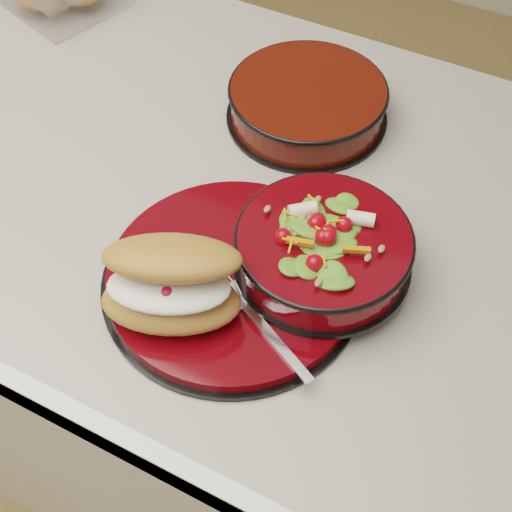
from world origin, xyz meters
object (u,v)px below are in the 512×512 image
at_px(fork, 264,327).
at_px(extra_bowl, 307,102).
at_px(croissant, 172,285).
at_px(island_counter, 200,337).
at_px(dinner_plate, 233,278).
at_px(salad_bowl, 324,245).

height_order(fork, extra_bowl, extra_bowl).
relative_size(fork, extra_bowl, 0.62).
xyz_separation_m(croissant, extra_bowl, (-0.01, 0.37, -0.03)).
xyz_separation_m(island_counter, extra_bowl, (0.11, 0.16, 0.48)).
bearing_deg(croissant, dinner_plate, 40.90).
relative_size(dinner_plate, salad_bowl, 1.48).
height_order(dinner_plate, croissant, croissant).
distance_m(croissant, extra_bowl, 0.37).
relative_size(island_counter, extra_bowl, 5.50).
distance_m(dinner_plate, fork, 0.08).
bearing_deg(island_counter, salad_bowl, -18.99).
bearing_deg(extra_bowl, croissant, -88.06).
xyz_separation_m(island_counter, dinner_plate, (0.16, -0.14, 0.46)).
bearing_deg(salad_bowl, island_counter, 161.01).
bearing_deg(extra_bowl, salad_bowl, -61.70).
bearing_deg(island_counter, croissant, -59.30).
bearing_deg(salad_bowl, extra_bowl, 118.30).
distance_m(fork, extra_bowl, 0.37).
xyz_separation_m(croissant, fork, (0.10, 0.02, -0.04)).
distance_m(salad_bowl, fork, 0.12).
relative_size(croissant, extra_bowl, 0.76).
bearing_deg(salad_bowl, croissant, -131.96).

